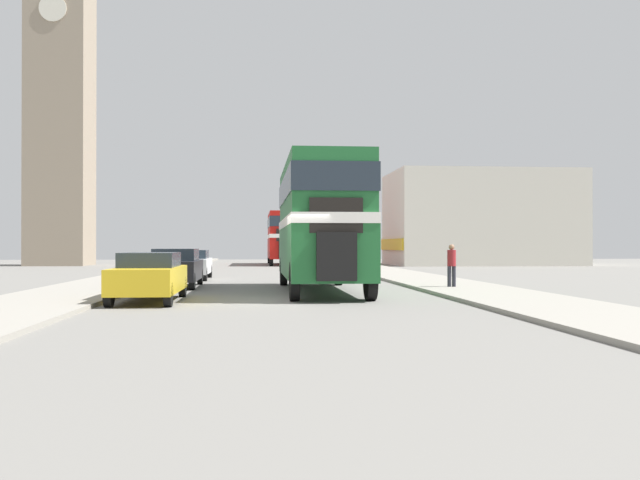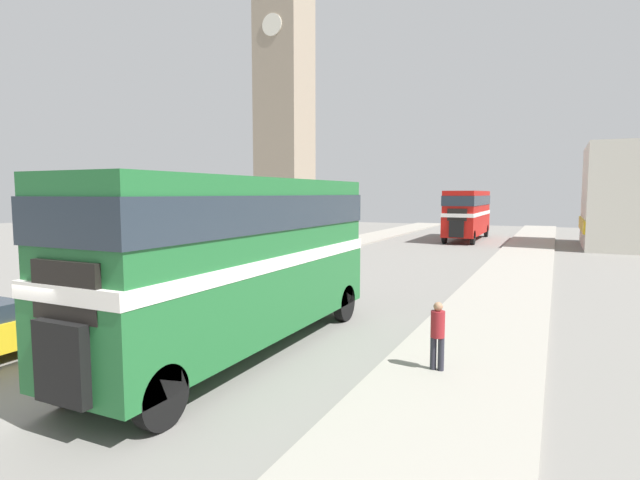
# 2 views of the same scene
# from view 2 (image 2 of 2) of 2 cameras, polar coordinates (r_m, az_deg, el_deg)

# --- Properties ---
(ground_plane) EXTENTS (120.00, 120.00, 0.00)m
(ground_plane) POSITION_cam_2_polar(r_m,az_deg,el_deg) (11.47, -26.94, -15.95)
(ground_plane) COLOR slate
(double_decker_bus) EXTENTS (2.54, 10.34, 4.42)m
(double_decker_bus) POSITION_cam_2_polar(r_m,az_deg,el_deg) (12.70, -8.95, -1.12)
(double_decker_bus) COLOR #1E602D
(double_decker_bus) RESTS_ON ground_plane
(bus_distant) EXTENTS (2.53, 10.28, 4.27)m
(bus_distant) POSITION_cam_2_polar(r_m,az_deg,el_deg) (45.30, 16.51, 3.22)
(bus_distant) COLOR #B2140F
(bus_distant) RESTS_ON ground_plane
(car_parked_mid) EXTENTS (1.79, 4.60, 1.49)m
(car_parked_mid) POSITION_cam_2_polar(r_m,az_deg,el_deg) (18.71, -16.97, -4.99)
(car_parked_mid) COLOR black
(car_parked_mid) RESTS_ON ground_plane
(car_parked_far) EXTENTS (1.83, 4.48, 1.39)m
(car_parked_far) POSITION_cam_2_polar(r_m,az_deg,el_deg) (23.77, -6.55, -2.72)
(car_parked_far) COLOR white
(car_parked_far) RESTS_ON ground_plane
(pedestrian_walking) EXTENTS (0.31, 0.31, 1.54)m
(pedestrian_walking) POSITION_cam_2_polar(r_m,az_deg,el_deg) (11.56, 13.29, -10.17)
(pedestrian_walking) COLOR #282833
(pedestrian_walking) RESTS_ON sidewalk_right
(church_tower) EXTENTS (4.83, 4.83, 36.88)m
(church_tower) POSITION_cam_2_polar(r_m,az_deg,el_deg) (52.89, -4.11, 21.58)
(church_tower) COLOR gray
(church_tower) RESTS_ON ground_plane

